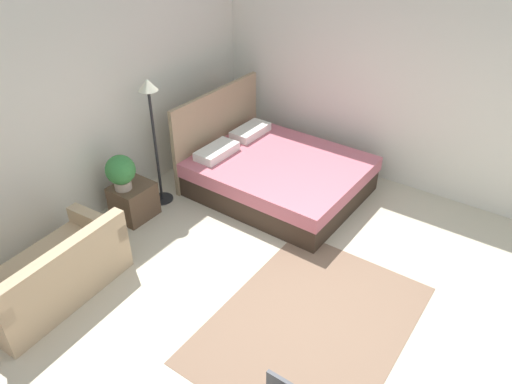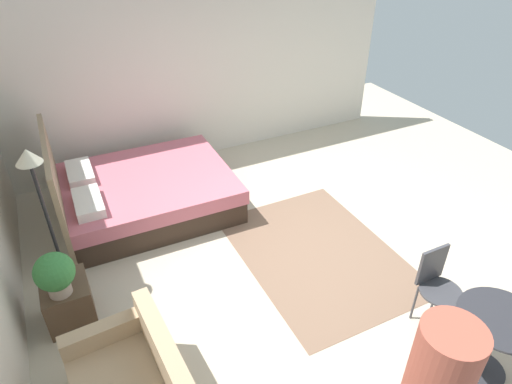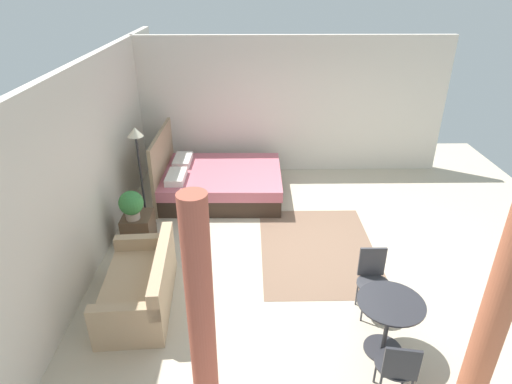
{
  "view_description": "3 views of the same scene",
  "coord_description": "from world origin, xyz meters",
  "px_view_note": "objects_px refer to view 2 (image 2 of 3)",
  "views": [
    {
      "loc": [
        -3.09,
        -1.64,
        3.77
      ],
      "look_at": [
        0.62,
        0.97,
        0.79
      ],
      "focal_mm": 33.87,
      "sensor_mm": 36.0,
      "label": 1
    },
    {
      "loc": [
        -3.42,
        2.34,
        3.62
      ],
      "look_at": [
        -0.03,
        0.66,
        1.14
      ],
      "focal_mm": 31.19,
      "sensor_mm": 36.0,
      "label": 2
    },
    {
      "loc": [
        -5.59,
        0.87,
        3.82
      ],
      "look_at": [
        -0.24,
        0.79,
        1.11
      ],
      "focal_mm": 30.08,
      "sensor_mm": 36.0,
      "label": 3
    }
  ],
  "objects_px": {
    "bed": "(143,192)",
    "balcony_table": "(495,334)",
    "cafe_chair_near_window": "(436,281)",
    "nightstand": "(69,302)",
    "potted_plant": "(55,273)",
    "floor_lamp": "(39,192)"
  },
  "relations": [
    {
      "from": "bed",
      "to": "potted_plant",
      "type": "relative_size",
      "value": 4.93
    },
    {
      "from": "potted_plant",
      "to": "cafe_chair_near_window",
      "type": "relative_size",
      "value": 0.54
    },
    {
      "from": "balcony_table",
      "to": "cafe_chair_near_window",
      "type": "xyz_separation_m",
      "value": [
        0.69,
        -0.0,
        0.03
      ]
    },
    {
      "from": "potted_plant",
      "to": "balcony_table",
      "type": "height_order",
      "value": "potted_plant"
    },
    {
      "from": "floor_lamp",
      "to": "cafe_chair_near_window",
      "type": "xyz_separation_m",
      "value": [
        -2.09,
        -3.26,
        -0.76
      ]
    },
    {
      "from": "potted_plant",
      "to": "balcony_table",
      "type": "xyz_separation_m",
      "value": [
        -2.2,
        -3.3,
        -0.23
      ]
    },
    {
      "from": "nightstand",
      "to": "balcony_table",
      "type": "height_order",
      "value": "balcony_table"
    },
    {
      "from": "nightstand",
      "to": "cafe_chair_near_window",
      "type": "relative_size",
      "value": 0.58
    },
    {
      "from": "bed",
      "to": "balcony_table",
      "type": "xyz_separation_m",
      "value": [
        -3.88,
        -2.11,
        0.2
      ]
    },
    {
      "from": "bed",
      "to": "potted_plant",
      "type": "height_order",
      "value": "bed"
    },
    {
      "from": "potted_plant",
      "to": "balcony_table",
      "type": "bearing_deg",
      "value": -123.71
    },
    {
      "from": "bed",
      "to": "nightstand",
      "type": "distance_m",
      "value": 1.96
    },
    {
      "from": "floor_lamp",
      "to": "cafe_chair_near_window",
      "type": "height_order",
      "value": "floor_lamp"
    },
    {
      "from": "floor_lamp",
      "to": "balcony_table",
      "type": "distance_m",
      "value": 4.36
    },
    {
      "from": "bed",
      "to": "floor_lamp",
      "type": "relative_size",
      "value": 1.3
    },
    {
      "from": "bed",
      "to": "floor_lamp",
      "type": "distance_m",
      "value": 1.87
    },
    {
      "from": "bed",
      "to": "balcony_table",
      "type": "height_order",
      "value": "bed"
    },
    {
      "from": "bed",
      "to": "cafe_chair_near_window",
      "type": "bearing_deg",
      "value": -146.45
    },
    {
      "from": "balcony_table",
      "to": "cafe_chair_near_window",
      "type": "bearing_deg",
      "value": -0.1
    },
    {
      "from": "nightstand",
      "to": "balcony_table",
      "type": "bearing_deg",
      "value": -125.12
    },
    {
      "from": "bed",
      "to": "nightstand",
      "type": "bearing_deg",
      "value": 143.55
    },
    {
      "from": "balcony_table",
      "to": "cafe_chair_near_window",
      "type": "relative_size",
      "value": 0.85
    }
  ]
}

